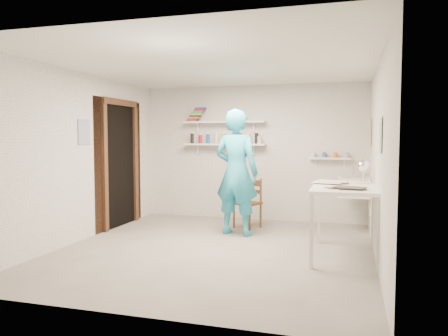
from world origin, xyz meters
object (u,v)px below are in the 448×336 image
(wooden_chair, at_px, (247,203))
(man, at_px, (236,172))
(belfast_sink, at_px, (354,187))
(work_table, at_px, (345,222))
(desk_lamp, at_px, (364,166))
(wall_clock, at_px, (237,151))

(wooden_chair, bearing_deg, man, -71.20)
(belfast_sink, relative_size, man, 0.32)
(belfast_sink, xyz_separation_m, work_table, (-0.11, -1.59, -0.26))
(belfast_sink, distance_m, work_table, 1.61)
(man, relative_size, desk_lamp, 11.52)
(wall_clock, bearing_deg, man, -67.73)
(wooden_chair, height_order, work_table, work_table)
(wall_clock, bearing_deg, belfast_sink, 28.56)
(belfast_sink, height_order, work_table, work_table)
(belfast_sink, height_order, desk_lamp, desk_lamp)
(man, distance_m, work_table, 1.87)
(man, xyz_separation_m, desk_lamp, (1.82, -0.30, 0.15))
(belfast_sink, distance_m, man, 1.89)
(belfast_sink, xyz_separation_m, wooden_chair, (-1.66, -0.24, -0.29))
(wall_clock, bearing_deg, wooden_chair, 84.85)
(wall_clock, distance_m, desk_lamp, 1.94)
(wall_clock, height_order, desk_lamp, wall_clock)
(man, relative_size, wall_clock, 5.56)
(man, height_order, desk_lamp, man)
(work_table, bearing_deg, wall_clock, 147.66)
(belfast_sink, relative_size, wooden_chair, 0.74)
(belfast_sink, relative_size, work_table, 0.46)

